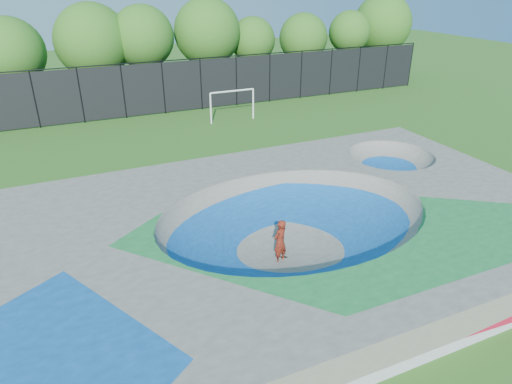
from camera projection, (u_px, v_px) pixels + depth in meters
ground at (294, 244)px, 18.37m from camera, size 120.00×120.00×0.00m
skate_deck at (294, 228)px, 18.04m from camera, size 22.00×14.00×1.50m
skater at (280, 242)px, 16.89m from camera, size 0.77×0.67×1.78m
skateboard at (279, 261)px, 17.26m from camera, size 0.80×0.54×0.05m
soccer_goal at (232, 100)px, 33.17m from camera, size 3.45×0.12×2.28m
fence at (163, 87)px, 34.75m from camera, size 48.09×0.09×4.04m
treeline at (164, 39)px, 38.11m from camera, size 51.84×6.93×8.20m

